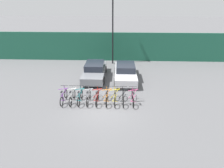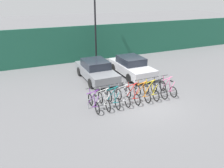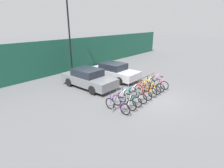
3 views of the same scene
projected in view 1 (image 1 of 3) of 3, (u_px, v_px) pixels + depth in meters
ground_plane at (104, 107)px, 11.70m from camera, size 120.00×120.00×0.00m
hoarding_wall at (110, 47)px, 19.48m from camera, size 36.00×0.16×3.15m
bike_rack at (98, 95)px, 12.09m from camera, size 5.33×0.04×0.57m
bicycle_purple at (64, 97)px, 12.09m from camera, size 0.68×1.71×1.05m
bicycle_white at (72, 97)px, 12.07m from camera, size 0.68×1.71×1.05m
bicycle_teal at (80, 97)px, 12.06m from camera, size 0.68×1.71×1.05m
bicycle_silver at (89, 97)px, 12.04m from camera, size 0.68×1.71×1.05m
bicycle_red at (97, 98)px, 12.02m from camera, size 0.68×1.71×1.05m
bicycle_orange at (107, 98)px, 11.99m from camera, size 0.68×1.71×1.05m
bicycle_yellow at (115, 98)px, 11.98m from camera, size 0.68×1.71×1.05m
bicycle_black at (123, 98)px, 11.96m from camera, size 0.68×1.71×1.05m
bicycle_pink at (133, 98)px, 11.94m from camera, size 0.68×1.71×1.05m
car_grey at (95, 71)px, 15.55m from camera, size 1.91×4.43×1.40m
car_silver at (125, 72)px, 15.26m from camera, size 1.91×4.34×1.40m
lamp_post at (113, 25)px, 17.45m from camera, size 0.24×0.44×7.44m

